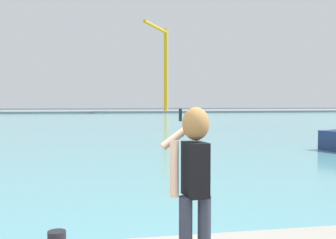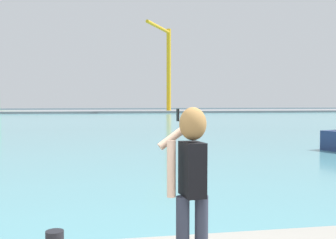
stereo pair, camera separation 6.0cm
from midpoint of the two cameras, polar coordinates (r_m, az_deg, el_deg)
name	(u,v)px [view 1 (the left image)]	position (r m, az deg, el deg)	size (l,w,h in m)	color
ground_plane	(97,120)	(53.23, -10.13, -0.11)	(220.00, 220.00, 0.00)	#334751
harbor_water	(97,120)	(55.23, -10.15, -0.01)	(140.00, 100.00, 0.02)	#599EA8
far_shore_dock	(95,111)	(95.20, -10.41, 1.14)	(140.00, 20.00, 0.46)	gray
person_photographer	(194,172)	(4.15, 3.32, -7.56)	(0.53, 0.55, 1.74)	#2D3342
port_crane	(164,59)	(91.31, -0.66, 8.58)	(7.31, 12.48, 18.78)	yellow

